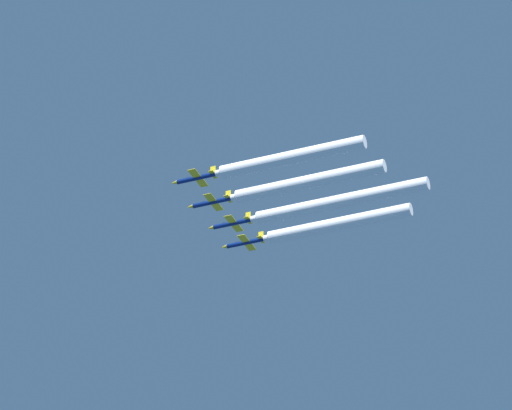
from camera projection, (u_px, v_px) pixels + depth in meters
name	position (u px, v px, depth m)	size (l,w,h in m)	color
jet_far_left	(195.00, 178.00, 425.72)	(8.03, 11.69, 2.81)	navy
jet_inner_left	(210.00, 202.00, 433.88)	(8.03, 11.69, 2.81)	navy
jet_center	(231.00, 224.00, 442.55)	(8.03, 11.69, 2.81)	navy
jet_inner_right	(244.00, 243.00, 450.93)	(8.03, 11.69, 2.81)	navy
smoke_trail_far_left	(289.00, 158.00, 418.20)	(3.17, 36.55, 3.17)	white
smoke_trail_inner_left	(307.00, 182.00, 426.08)	(3.17, 38.26, 3.17)	white
smoke_trail_center	(338.00, 202.00, 433.73)	(3.17, 44.70, 3.17)	white
smoke_trail_inner_right	(337.00, 224.00, 443.18)	(3.17, 37.98, 3.17)	white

